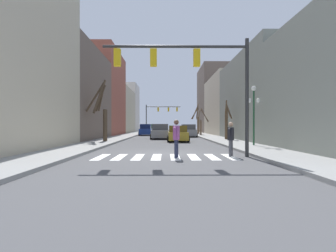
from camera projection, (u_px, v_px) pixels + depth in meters
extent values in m
plane|color=#4C4C4F|center=(166.00, 154.00, 14.26)|extent=(240.00, 240.00, 0.00)
cube|color=gray|center=(62.00, 152.00, 14.21)|extent=(2.80, 90.00, 0.15)
cube|color=gray|center=(269.00, 152.00, 14.31)|extent=(2.80, 90.00, 0.15)
cube|color=#66564C|center=(71.00, 95.00, 27.55)|extent=(6.00, 12.39, 9.52)
cube|color=#934C3D|center=(100.00, 94.00, 39.80)|extent=(6.00, 12.12, 12.67)
cube|color=#BCB299|center=(116.00, 111.00, 53.14)|extent=(6.00, 14.54, 8.83)
cube|color=beige|center=(126.00, 108.00, 65.17)|extent=(6.00, 9.53, 11.58)
cube|color=gray|center=(265.00, 99.00, 26.57)|extent=(6.00, 15.24, 8.54)
cube|color=#BCB299|center=(230.00, 106.00, 41.05)|extent=(6.00, 13.72, 9.06)
cube|color=#66564C|center=(215.00, 100.00, 53.45)|extent=(6.00, 11.09, 13.32)
cube|color=white|center=(101.00, 157.00, 12.71)|extent=(0.45, 2.60, 0.01)
cube|color=white|center=(120.00, 157.00, 12.71)|extent=(0.45, 2.60, 0.01)
cube|color=white|center=(138.00, 157.00, 12.72)|extent=(0.45, 2.60, 0.01)
cube|color=white|center=(157.00, 157.00, 12.73)|extent=(0.45, 2.60, 0.01)
cube|color=white|center=(175.00, 157.00, 12.74)|extent=(0.45, 2.60, 0.01)
cube|color=white|center=(194.00, 157.00, 12.74)|extent=(0.45, 2.60, 0.01)
cube|color=white|center=(212.00, 157.00, 12.75)|extent=(0.45, 2.60, 0.01)
cube|color=white|center=(230.00, 157.00, 12.76)|extent=(0.45, 2.60, 0.01)
cylinder|color=#2D2D2D|center=(247.00, 98.00, 12.83)|extent=(0.18, 0.18, 5.80)
cylinder|color=#2D2D2D|center=(175.00, 47.00, 12.80)|extent=(7.06, 0.14, 0.14)
cube|color=yellow|center=(197.00, 58.00, 12.81)|extent=(0.32, 0.28, 0.84)
cube|color=yellow|center=(154.00, 58.00, 12.79)|extent=(0.32, 0.28, 0.84)
cube|color=yellow|center=(117.00, 58.00, 12.77)|extent=(0.32, 0.28, 0.84)
cylinder|color=#2D2D2D|center=(146.00, 119.00, 53.32)|extent=(0.18, 0.18, 5.75)
cylinder|color=#2D2D2D|center=(163.00, 107.00, 53.35)|extent=(6.97, 0.14, 0.14)
cube|color=yellow|center=(158.00, 109.00, 53.34)|extent=(0.32, 0.28, 0.84)
cube|color=yellow|center=(168.00, 109.00, 53.36)|extent=(0.32, 0.28, 0.84)
cube|color=yellow|center=(177.00, 109.00, 53.37)|extent=(0.32, 0.28, 0.84)
cylinder|color=#1E4C2D|center=(254.00, 118.00, 18.39)|extent=(0.12, 0.12, 3.82)
sphere|color=white|center=(254.00, 88.00, 18.38)|extent=(0.36, 0.36, 0.36)
sphere|color=white|center=(249.00, 101.00, 18.38)|extent=(0.31, 0.31, 0.31)
sphere|color=white|center=(258.00, 101.00, 18.39)|extent=(0.31, 0.31, 0.31)
cube|color=navy|center=(146.00, 131.00, 40.63)|extent=(1.74, 4.26, 0.86)
cube|color=#0E1C46|center=(146.00, 126.00, 40.63)|extent=(1.60, 2.22, 0.71)
cylinder|color=black|center=(141.00, 133.00, 41.94)|extent=(0.22, 0.64, 0.64)
cylinder|color=black|center=(152.00, 133.00, 41.96)|extent=(0.22, 0.64, 0.64)
cylinder|color=black|center=(139.00, 134.00, 39.30)|extent=(0.22, 0.64, 0.64)
cylinder|color=black|center=(151.00, 134.00, 39.31)|extent=(0.22, 0.64, 0.64)
cube|color=gray|center=(160.00, 134.00, 30.13)|extent=(1.94, 4.64, 0.84)
cube|color=#464648|center=(160.00, 127.00, 30.13)|extent=(1.79, 2.41, 0.69)
cylinder|color=black|center=(169.00, 137.00, 28.70)|extent=(0.22, 0.64, 0.64)
cylinder|color=black|center=(151.00, 137.00, 28.68)|extent=(0.22, 0.64, 0.64)
cylinder|color=black|center=(169.00, 135.00, 31.57)|extent=(0.22, 0.64, 0.64)
cylinder|color=black|center=(152.00, 136.00, 31.56)|extent=(0.22, 0.64, 0.64)
cube|color=#A38423|center=(178.00, 136.00, 25.08)|extent=(1.79, 4.15, 0.74)
cube|color=#594813|center=(178.00, 129.00, 25.08)|extent=(1.65, 2.16, 0.61)
cylinder|color=black|center=(168.00, 137.00, 26.36)|extent=(0.22, 0.64, 0.64)
cylinder|color=black|center=(186.00, 137.00, 26.38)|extent=(0.22, 0.64, 0.64)
cylinder|color=black|center=(168.00, 139.00, 23.79)|extent=(0.22, 0.64, 0.64)
cylinder|color=black|center=(188.00, 139.00, 23.80)|extent=(0.22, 0.64, 0.64)
cube|color=#236B38|center=(150.00, 130.00, 49.95)|extent=(1.94, 4.52, 0.89)
cube|color=#133A1E|center=(150.00, 126.00, 49.95)|extent=(1.79, 2.35, 0.73)
cylinder|color=black|center=(145.00, 132.00, 51.34)|extent=(0.22, 0.64, 0.64)
cylinder|color=black|center=(156.00, 132.00, 51.36)|extent=(0.22, 0.64, 0.64)
cylinder|color=black|center=(144.00, 132.00, 48.54)|extent=(0.22, 0.64, 0.64)
cylinder|color=black|center=(155.00, 132.00, 48.56)|extent=(0.22, 0.64, 0.64)
cube|color=gray|center=(188.00, 132.00, 35.25)|extent=(1.94, 4.16, 0.83)
cube|color=#464648|center=(188.00, 127.00, 35.25)|extent=(1.78, 2.17, 0.68)
cylinder|color=black|center=(180.00, 134.00, 36.54)|extent=(0.22, 0.64, 0.64)
cylinder|color=black|center=(194.00, 134.00, 36.55)|extent=(0.22, 0.64, 0.64)
cylinder|color=black|center=(181.00, 135.00, 33.96)|extent=(0.22, 0.64, 0.64)
cylinder|color=black|center=(197.00, 135.00, 33.97)|extent=(0.22, 0.64, 0.64)
cylinder|color=#282D47|center=(176.00, 149.00, 12.22)|extent=(0.13, 0.13, 0.86)
cylinder|color=#282D47|center=(177.00, 149.00, 12.52)|extent=(0.13, 0.13, 0.86)
cube|color=#9E4C93|center=(176.00, 133.00, 12.37)|extent=(0.34, 0.47, 0.67)
sphere|color=brown|center=(176.00, 122.00, 12.37)|extent=(0.24, 0.24, 0.24)
cylinder|color=#9E4C93|center=(175.00, 134.00, 12.14)|extent=(0.17, 0.31, 0.65)
cylinder|color=#9E4C93|center=(178.00, 133.00, 12.61)|extent=(0.17, 0.31, 0.65)
cylinder|color=#4C4C51|center=(230.00, 149.00, 12.80)|extent=(0.12, 0.12, 0.81)
cylinder|color=#4C4C51|center=(232.00, 148.00, 13.06)|extent=(0.12, 0.12, 0.81)
cube|color=black|center=(231.00, 134.00, 12.93)|extent=(0.39, 0.45, 0.64)
sphere|color=tan|center=(231.00, 124.00, 12.93)|extent=(0.23, 0.23, 0.23)
cylinder|color=black|center=(230.00, 135.00, 12.73)|extent=(0.22, 0.28, 0.62)
cylinder|color=black|center=(232.00, 134.00, 13.13)|extent=(0.22, 0.28, 0.62)
cylinder|color=brown|center=(201.00, 128.00, 38.53)|extent=(0.28, 0.28, 2.14)
cylinder|color=brown|center=(199.00, 116.00, 39.17)|extent=(0.41, 1.37, 1.89)
cylinder|color=brown|center=(205.00, 115.00, 38.13)|extent=(1.09, 0.95, 1.83)
cylinder|color=brown|center=(204.00, 115.00, 38.13)|extent=(1.05, 0.93, 2.24)
cylinder|color=brown|center=(198.00, 125.00, 43.99)|extent=(0.34, 0.34, 2.81)
cylinder|color=brown|center=(195.00, 113.00, 44.22)|extent=(1.27, 0.69, 2.10)
cylinder|color=brown|center=(197.00, 111.00, 44.54)|extent=(0.33, 1.24, 2.31)
cylinder|color=brown|center=(195.00, 112.00, 43.67)|extent=(1.22, 0.80, 2.57)
cylinder|color=brown|center=(197.00, 114.00, 43.58)|extent=(0.55, 0.95, 2.00)
cylinder|color=#473828|center=(105.00, 125.00, 23.14)|extent=(0.37, 0.37, 2.80)
cylinder|color=#473828|center=(100.00, 96.00, 22.73)|extent=(0.94, 0.96, 2.92)
cylinder|color=#473828|center=(96.00, 96.00, 22.84)|extent=(1.64, 0.77, 2.83)
cylinder|color=#473828|center=(99.00, 99.00, 23.29)|extent=(1.30, 0.53, 2.57)
cylinder|color=#473828|center=(102.00, 98.00, 23.94)|extent=(1.08, 1.78, 2.33)
cylinder|color=#473828|center=(100.00, 97.00, 23.86)|extent=(1.31, 1.66, 2.63)
cylinder|color=brown|center=(226.00, 127.00, 26.46)|extent=(0.30, 0.30, 2.41)
cylinder|color=brown|center=(227.00, 110.00, 26.16)|extent=(0.19, 0.75, 1.71)
cylinder|color=brown|center=(228.00, 110.00, 25.92)|extent=(0.30, 1.21, 1.39)
cylinder|color=brown|center=(226.00, 109.00, 27.19)|extent=(0.36, 1.56, 1.63)
cylinder|color=brown|center=(229.00, 111.00, 26.53)|extent=(0.71, 0.27, 1.55)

